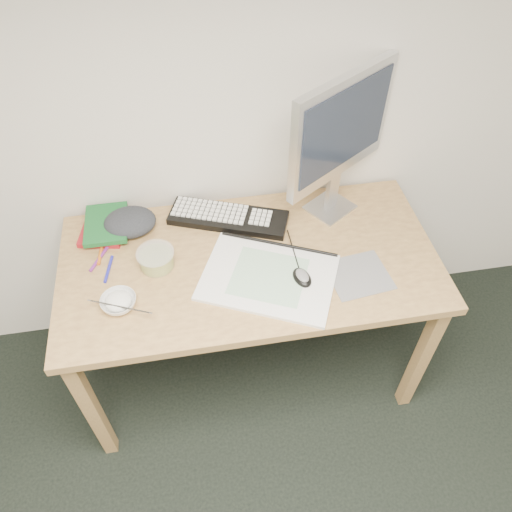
{
  "coord_description": "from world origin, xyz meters",
  "views": [
    {
      "loc": [
        -0.22,
        0.21,
        2.13
      ],
      "look_at": [
        -0.03,
        1.37,
        0.83
      ],
      "focal_mm": 35.0,
      "sensor_mm": 36.0,
      "label": 1
    }
  ],
  "objects": [
    {
      "name": "marker_orange",
      "position": [
        -0.58,
        1.56,
        0.76
      ],
      "size": [
        0.03,
        0.14,
        0.01
      ],
      "primitive_type": "cylinder",
      "rotation": [
        0.0,
        1.57,
        1.46
      ],
      "color": "orange",
      "rests_on": "desk"
    },
    {
      "name": "sketchpad",
      "position": [
        0.01,
        1.33,
        0.76
      ],
      "size": [
        0.56,
        0.5,
        0.01
      ],
      "primitive_type": "cube",
      "rotation": [
        0.0,
        0.0,
        -0.43
      ],
      "color": "white",
      "rests_on": "desk"
    },
    {
      "name": "pencil_tan",
      "position": [
        -0.01,
        1.43,
        0.75
      ],
      "size": [
        0.13,
        0.16,
        0.01
      ],
      "primitive_type": "cylinder",
      "rotation": [
        0.0,
        1.57,
        -0.91
      ],
      "color": "tan",
      "rests_on": "desk"
    },
    {
      "name": "book_green",
      "position": [
        -0.56,
        1.68,
        0.78
      ],
      "size": [
        0.16,
        0.22,
        0.02
      ],
      "primitive_type": "cube",
      "rotation": [
        0.0,
        0.0,
        -0.0
      ],
      "color": "#165A27",
      "rests_on": "book_red"
    },
    {
      "name": "mousepad",
      "position": [
        0.34,
        1.29,
        0.75
      ],
      "size": [
        0.23,
        0.22,
        0.0
      ],
      "primitive_type": "cube",
      "rotation": [
        0.0,
        0.0,
        0.12
      ],
      "color": "slate",
      "rests_on": "desk"
    },
    {
      "name": "keyboard",
      "position": [
        -0.09,
        1.65,
        0.76
      ],
      "size": [
        0.49,
        0.31,
        0.03
      ],
      "primitive_type": "cube",
      "rotation": [
        0.0,
        0.0,
        -0.37
      ],
      "color": "black",
      "rests_on": "desk"
    },
    {
      "name": "rice_bowl",
      "position": [
        -0.51,
        1.29,
        0.77
      ],
      "size": [
        0.14,
        0.14,
        0.04
      ],
      "primitive_type": "imported",
      "rotation": [
        0.0,
        0.0,
        -0.14
      ],
      "color": "silver",
      "rests_on": "desk"
    },
    {
      "name": "fruit_tub",
      "position": [
        -0.38,
        1.46,
        0.78
      ],
      "size": [
        0.17,
        0.17,
        0.07
      ],
      "primitive_type": "cylinder",
      "rotation": [
        0.0,
        0.0,
        0.32
      ],
      "color": "gold",
      "rests_on": "desk"
    },
    {
      "name": "pencil_black",
      "position": [
        0.06,
        1.47,
        0.75
      ],
      "size": [
        0.19,
        0.05,
        0.01
      ],
      "primitive_type": "cylinder",
      "rotation": [
        0.0,
        1.57,
        -0.2
      ],
      "color": "black",
      "rests_on": "desk"
    },
    {
      "name": "cloth_lump",
      "position": [
        -0.47,
        1.67,
        0.79
      ],
      "size": [
        0.18,
        0.15,
        0.07
      ],
      "primitive_type": "ellipsoid",
      "rotation": [
        0.0,
        0.0,
        -0.05
      ],
      "color": "#26292E",
      "rests_on": "desk"
    },
    {
      "name": "desk",
      "position": [
        -0.04,
        1.43,
        0.67
      ],
      "size": [
        1.4,
        0.7,
        0.75
      ],
      "color": "tan",
      "rests_on": "ground"
    },
    {
      "name": "pencil_pink",
      "position": [
        -0.05,
        1.48,
        0.75
      ],
      "size": [
        0.17,
        0.1,
        0.01
      ],
      "primitive_type": "cylinder",
      "rotation": [
        0.0,
        1.57,
        -0.52
      ],
      "color": "pink",
      "rests_on": "desk"
    },
    {
      "name": "mouse",
      "position": [
        0.13,
        1.3,
        0.78
      ],
      "size": [
        0.08,
        0.1,
        0.03
      ],
      "primitive_type": "ellipsoid",
      "rotation": [
        0.0,
        0.0,
        0.24
      ],
      "color": "black",
      "rests_on": "sketchpad"
    },
    {
      "name": "marker_purple",
      "position": [
        -0.59,
        1.52,
        0.76
      ],
      "size": [
        0.07,
        0.12,
        0.01
      ],
      "primitive_type": "cylinder",
      "rotation": [
        0.0,
        1.57,
        1.09
      ],
      "color": "#732383",
      "rests_on": "desk"
    },
    {
      "name": "marker_blue",
      "position": [
        -0.55,
        1.46,
        0.76
      ],
      "size": [
        0.03,
        0.12,
        0.01
      ],
      "primitive_type": "cylinder",
      "rotation": [
        0.0,
        1.57,
        1.39
      ],
      "color": "#2021B2",
      "rests_on": "desk"
    },
    {
      "name": "monitor",
      "position": [
        0.33,
        1.65,
        1.11
      ],
      "size": [
        0.43,
        0.3,
        0.58
      ],
      "rotation": [
        0.0,
        0.0,
        0.59
      ],
      "color": "silver",
      "rests_on": "desk"
    },
    {
      "name": "chopsticks",
      "position": [
        -0.5,
        1.26,
        0.79
      ],
      "size": [
        0.21,
        0.1,
        0.02
      ],
      "primitive_type": "cylinder",
      "rotation": [
        0.0,
        1.57,
        -0.41
      ],
      "color": "#BABABC",
      "rests_on": "rice_bowl"
    },
    {
      "name": "book_red",
      "position": [
        -0.57,
        1.68,
        0.76
      ],
      "size": [
        0.2,
        0.24,
        0.02
      ],
      "primitive_type": "cube",
      "rotation": [
        0.0,
        0.0,
        -0.19
      ],
      "color": "maroon",
      "rests_on": "desk"
    }
  ]
}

